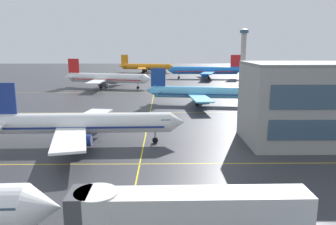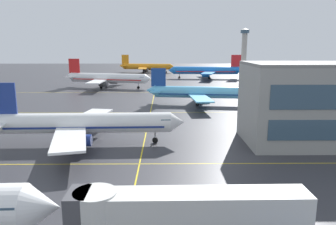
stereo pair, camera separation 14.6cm
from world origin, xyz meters
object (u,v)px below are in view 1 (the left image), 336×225
at_px(airliner_far_left_stand, 106,78).
at_px(jet_bridge, 173,209).
at_px(airliner_second_row, 83,123).
at_px(airliner_far_right_stand, 206,71).
at_px(airliner_distant_taxiway, 146,67).
at_px(airliner_third_row, 202,92).
at_px(control_tower, 244,43).

bearing_deg(airliner_far_left_stand, jet_bridge, -77.42).
bearing_deg(airliner_second_row, airliner_far_left_stand, 96.99).
relative_size(airliner_second_row, airliner_far_right_stand, 0.87).
bearing_deg(airliner_distant_taxiway, jet_bridge, -86.20).
bearing_deg(airliner_far_left_stand, airliner_third_row, -48.30).
distance_m(airliner_second_row, airliner_distant_taxiway, 149.76).
relative_size(airliner_second_row, airliner_distant_taxiway, 0.96).
relative_size(airliner_second_row, control_tower, 1.01).
bearing_deg(airliner_third_row, airliner_second_row, -123.33).
bearing_deg(airliner_far_left_stand, airliner_second_row, -83.01).
bearing_deg(jet_bridge, airliner_distant_taxiway, 93.80).
bearing_deg(airliner_far_right_stand, jet_bridge, -98.38).
height_order(jet_bridge, control_tower, control_tower).
bearing_deg(airliner_second_row, jet_bridge, -64.66).
bearing_deg(airliner_second_row, control_tower, 71.03).
bearing_deg(jet_bridge, airliner_far_right_stand, 81.62).
distance_m(airliner_second_row, control_tower, 284.99).
distance_m(airliner_third_row, control_tower, 242.10).
bearing_deg(airliner_far_right_stand, airliner_second_row, -107.47).
bearing_deg(airliner_far_right_stand, control_tower, 69.99).
relative_size(airliner_far_right_stand, control_tower, 1.15).
height_order(airliner_third_row, airliner_far_right_stand, airliner_far_right_stand).
bearing_deg(airliner_far_left_stand, airliner_far_right_stand, 39.61).
distance_m(airliner_second_row, airliner_third_row, 44.62).
relative_size(airliner_far_left_stand, airliner_far_right_stand, 0.94).
height_order(airliner_far_right_stand, airliner_distant_taxiway, airliner_far_right_stand).
distance_m(airliner_second_row, airliner_far_left_stand, 75.70).
bearing_deg(control_tower, jet_bridge, -104.64).
bearing_deg(control_tower, airliner_distant_taxiway, -127.06).
bearing_deg(airliner_far_right_stand, airliner_far_left_stand, -140.39).
bearing_deg(control_tower, airliner_far_right_stand, -110.01).
bearing_deg(airliner_third_row, airliner_far_right_stand, 81.83).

